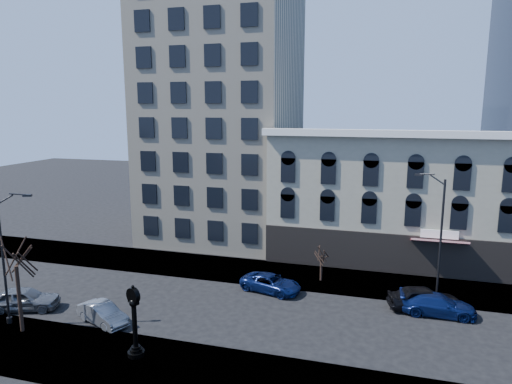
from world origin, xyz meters
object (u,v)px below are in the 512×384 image
(street_clock, at_px, (135,324))
(car_near_a, at_px, (24,299))
(street_lamp_near, at_px, (10,224))
(car_near_b, at_px, (103,314))

(street_clock, xyz_separation_m, car_near_a, (-11.07, 3.45, -1.26))
(street_lamp_near, height_order, car_near_b, street_lamp_near)
(car_near_a, bearing_deg, car_near_b, -112.60)
(street_lamp_near, distance_m, car_near_a, 6.56)
(street_clock, height_order, street_lamp_near, street_lamp_near)
(street_clock, xyz_separation_m, street_lamp_near, (-9.68, 1.51, 4.85))
(street_clock, bearing_deg, car_near_b, 165.67)
(street_lamp_near, bearing_deg, street_clock, -29.75)
(car_near_a, bearing_deg, street_clock, -127.63)
(street_clock, distance_m, car_near_a, 11.66)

